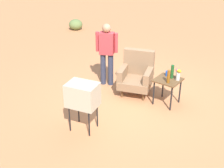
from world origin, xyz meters
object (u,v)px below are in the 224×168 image
object	(u,v)px
side_table	(168,83)
bottle_wine_green	(172,72)
bottle_short_clear	(177,74)
bottle_tall_amber	(169,77)
tv_on_stand	(83,95)
soda_can_blue	(167,73)
armchair	(137,74)
flower_vase	(178,74)
person_standing	(107,51)

from	to	relation	value
side_table	bottle_wine_green	world-z (taller)	bottle_wine_green
bottle_short_clear	bottle_tall_amber	distance (m)	0.37
tv_on_stand	side_table	bearing A→B (deg)	65.87
tv_on_stand	bottle_short_clear	world-z (taller)	tv_on_stand
bottle_tall_amber	tv_on_stand	bearing A→B (deg)	-117.94
soda_can_blue	side_table	bearing A→B (deg)	-52.99
side_table	bottle_wine_green	distance (m)	0.28
tv_on_stand	bottle_short_clear	distance (m)	2.36
armchair	side_table	xyz separation A→B (m)	(0.88, -0.05, 0.04)
armchair	flower_vase	bearing A→B (deg)	2.58
soda_can_blue	bottle_tall_amber	size ratio (longest dim) A/B	0.41
bottle_tall_amber	person_standing	bearing A→B (deg)	176.21
side_table	bottle_short_clear	world-z (taller)	bottle_short_clear
bottle_short_clear	bottle_wine_green	distance (m)	0.14
bottle_short_clear	flower_vase	size ratio (longest dim) A/B	0.75
bottle_short_clear	soda_can_blue	world-z (taller)	bottle_short_clear
armchair	soda_can_blue	distance (m)	0.80
armchair	flower_vase	distance (m)	1.11
bottle_tall_amber	bottle_wine_green	bearing A→B (deg)	99.67
side_table	flower_vase	distance (m)	0.32
bottle_wine_green	bottle_tall_amber	bearing A→B (deg)	-80.33
person_standing	soda_can_blue	xyz separation A→B (m)	(1.63, 0.19, -0.25)
armchair	side_table	distance (m)	0.88
bottle_short_clear	person_standing	bearing A→B (deg)	-172.54
armchair	tv_on_stand	distance (m)	2.01
person_standing	bottle_wine_green	distance (m)	1.79
person_standing	side_table	bearing A→B (deg)	1.10
bottle_wine_green	bottle_tall_amber	xyz separation A→B (m)	(0.05, -0.27, -0.01)
bottle_short_clear	bottle_wine_green	bearing A→B (deg)	-131.65
tv_on_stand	person_standing	world-z (taller)	person_standing
armchair	flower_vase	xyz separation A→B (m)	(1.07, 0.05, 0.28)
tv_on_stand	bottle_short_clear	bearing A→B (deg)	65.30
side_table	armchair	bearing A→B (deg)	176.72
person_standing	soda_can_blue	bearing A→B (deg)	6.52
side_table	bottle_short_clear	xyz separation A→B (m)	(0.12, 0.21, 0.19)
bottle_tall_amber	flower_vase	world-z (taller)	bottle_tall_amber
bottle_wine_green	bottle_tall_amber	size ratio (longest dim) A/B	1.07
side_table	bottle_tall_amber	distance (m)	0.30
side_table	bottle_wine_green	bearing A→B (deg)	73.96
side_table	soda_can_blue	size ratio (longest dim) A/B	5.17
bottle_short_clear	bottle_wine_green	size ratio (longest dim) A/B	0.62
side_table	flower_vase	size ratio (longest dim) A/B	2.38
armchair	bottle_wine_green	bearing A→B (deg)	3.86
side_table	tv_on_stand	distance (m)	2.14
person_standing	flower_vase	xyz separation A→B (m)	(1.93, 0.13, -0.16)
soda_can_blue	bottle_wine_green	size ratio (longest dim) A/B	0.38
armchair	person_standing	xyz separation A→B (m)	(-0.86, -0.08, 0.44)
bottle_wine_green	person_standing	bearing A→B (deg)	-175.31
armchair	tv_on_stand	xyz separation A→B (m)	(0.01, -1.99, 0.28)
bottle_short_clear	bottle_tall_amber	world-z (taller)	bottle_tall_amber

